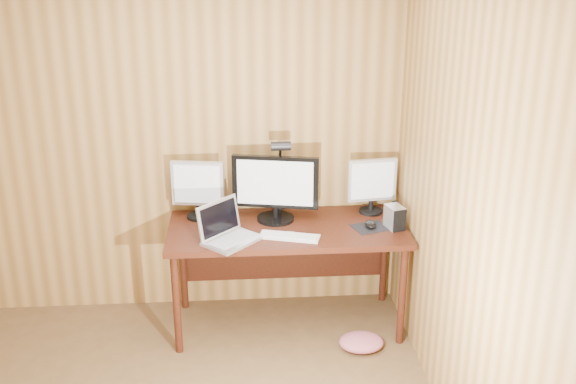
{
  "coord_description": "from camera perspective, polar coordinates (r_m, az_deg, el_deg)",
  "views": [
    {
      "loc": [
        0.63,
        -2.51,
        2.56
      ],
      "look_at": [
        0.93,
        1.58,
        1.02
      ],
      "focal_mm": 42.0,
      "sensor_mm": 36.0,
      "label": 1
    }
  ],
  "objects": [
    {
      "name": "monitor_center",
      "position": [
        4.56,
        -1.08,
        0.4
      ],
      "size": [
        0.58,
        0.26,
        0.46
      ],
      "rotation": [
        0.0,
        0.0,
        -0.2
      ],
      "color": "black",
      "rests_on": "desk"
    },
    {
      "name": "mousepad",
      "position": [
        4.55,
        6.98,
        -3.0
      ],
      "size": [
        0.27,
        0.24,
        0.0
      ],
      "primitive_type": "cube",
      "rotation": [
        0.0,
        0.0,
        0.31
      ],
      "color": "black",
      "rests_on": "desk"
    },
    {
      "name": "desk",
      "position": [
        4.65,
        -0.11,
        -3.99
      ],
      "size": [
        1.6,
        0.7,
        0.75
      ],
      "color": "#3C170C",
      "rests_on": "floor"
    },
    {
      "name": "monitor_right",
      "position": [
        4.73,
        7.11,
        0.64
      ],
      "size": [
        0.35,
        0.16,
        0.39
      ],
      "rotation": [
        0.0,
        0.0,
        0.12
      ],
      "color": "black",
      "rests_on": "desk"
    },
    {
      "name": "keyboard",
      "position": [
        4.37,
        0.13,
        -3.78
      ],
      "size": [
        0.41,
        0.22,
        0.02
      ],
      "rotation": [
        0.0,
        0.0,
        -0.28
      ],
      "color": "silver",
      "rests_on": "desk"
    },
    {
      "name": "hard_drive",
      "position": [
        4.54,
        9.03,
        -2.13
      ],
      "size": [
        0.13,
        0.16,
        0.16
      ],
      "rotation": [
        0.0,
        0.0,
        0.28
      ],
      "color": "silver",
      "rests_on": "desk"
    },
    {
      "name": "desk_lamp",
      "position": [
        4.62,
        -0.65,
        2.28
      ],
      "size": [
        0.13,
        0.19,
        0.58
      ],
      "rotation": [
        0.0,
        0.0,
        -0.03
      ],
      "color": "black",
      "rests_on": "desk"
    },
    {
      "name": "fabric_pile",
      "position": [
        4.62,
        6.22,
        -12.53
      ],
      "size": [
        0.35,
        0.31,
        0.1
      ],
      "primitive_type": null,
      "rotation": [
        0.0,
        0.0,
        -0.23
      ],
      "color": "#BC5B68",
      "rests_on": "floor"
    },
    {
      "name": "room_shell",
      "position": [
        2.9,
        -16.35,
        -7.19
      ],
      "size": [
        4.0,
        4.0,
        4.0
      ],
      "color": "brown",
      "rests_on": "ground"
    },
    {
      "name": "monitor_left",
      "position": [
        4.64,
        -7.64,
        0.33
      ],
      "size": [
        0.36,
        0.17,
        0.41
      ],
      "rotation": [
        0.0,
        0.0,
        -0.17
      ],
      "color": "black",
      "rests_on": "desk"
    },
    {
      "name": "phone",
      "position": [
        4.39,
        0.13,
        -3.68
      ],
      "size": [
        0.07,
        0.11,
        0.01
      ],
      "rotation": [
        0.0,
        0.0,
        -0.23
      ],
      "color": "silver",
      "rests_on": "desk"
    },
    {
      "name": "laptop",
      "position": [
        4.33,
        -5.21,
        -3.32
      ],
      "size": [
        0.43,
        0.44,
        0.25
      ],
      "rotation": [
        0.0,
        0.0,
        0.8
      ],
      "color": "silver",
      "rests_on": "desk"
    },
    {
      "name": "mouse",
      "position": [
        4.54,
        6.99,
        -2.74
      ],
      "size": [
        0.12,
        0.14,
        0.04
      ],
      "primitive_type": "ellipsoid",
      "rotation": [
        0.0,
        0.0,
        0.48
      ],
      "color": "black",
      "rests_on": "mousepad"
    },
    {
      "name": "speaker",
      "position": [
        4.73,
        9.01,
        -1.44
      ],
      "size": [
        0.05,
        0.05,
        0.11
      ],
      "primitive_type": "cylinder",
      "color": "black",
      "rests_on": "desk"
    }
  ]
}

